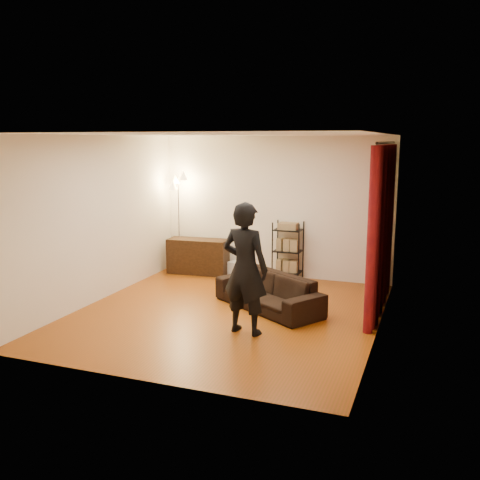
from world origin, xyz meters
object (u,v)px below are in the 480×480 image
at_px(sofa, 268,292).
at_px(floor_lamp, 179,224).
at_px(person, 245,269).
at_px(media_cabinet, 198,256).
at_px(wire_shelf, 288,251).
at_px(storage_boxes, 237,268).

height_order(sofa, floor_lamp, floor_lamp).
bearing_deg(floor_lamp, sofa, -35.53).
relative_size(person, media_cabinet, 1.53).
bearing_deg(wire_shelf, sofa, -78.23).
height_order(storage_boxes, wire_shelf, wire_shelf).
distance_m(sofa, media_cabinet, 2.62).
bearing_deg(storage_boxes, floor_lamp, -173.31).
relative_size(sofa, media_cabinet, 1.59).
bearing_deg(sofa, person, -56.45).
relative_size(sofa, floor_lamp, 0.97).
distance_m(person, storage_boxes, 3.34).
xyz_separation_m(person, wire_shelf, (-0.21, 2.96, -0.35)).
bearing_deg(storage_boxes, sofa, -56.60).
xyz_separation_m(person, floor_lamp, (-2.44, 2.86, 0.07)).
xyz_separation_m(person, media_cabinet, (-2.01, 2.83, -0.56)).
height_order(person, floor_lamp, floor_lamp).
bearing_deg(person, wire_shelf, -76.70).
bearing_deg(wire_shelf, storage_boxes, -176.10).
bearing_deg(person, floor_lamp, -40.25).
bearing_deg(floor_lamp, wire_shelf, 2.69).
relative_size(storage_boxes, floor_lamp, 0.16).
bearing_deg(person, sofa, -79.88).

